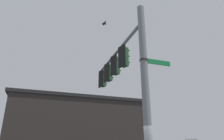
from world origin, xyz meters
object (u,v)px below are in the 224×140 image
Objects in this scene: traffic_light_mid_inner at (116,66)px; street_name_sign at (150,61)px; traffic_light_mid_outer at (109,73)px; bird_flying at (104,24)px; traffic_light_nearest_pole at (125,57)px; traffic_light_arm_end at (103,79)px.

traffic_light_mid_inner reaches higher than street_name_sign.
traffic_light_mid_outer is 3.10m from bird_flying.
traffic_light_mid_inner is 3.39× the size of bird_flying.
traffic_light_mid_outer is (-1.20, 0.46, 0.00)m from traffic_light_mid_inner.
traffic_light_nearest_pole is 3.86m from traffic_light_arm_end.
traffic_light_mid_outer is 0.95× the size of street_name_sign.
bird_flying reaches higher than street_name_sign.
traffic_light_nearest_pole reaches higher than street_name_sign.
bird_flying is (2.17, -1.65, 2.70)m from traffic_light_arm_end.
traffic_light_arm_end is (-3.61, 1.38, 0.00)m from traffic_light_nearest_pole.
traffic_light_mid_outer reaches higher than street_name_sign.
traffic_light_mid_inner is at bearing -20.93° from traffic_light_mid_outer.
traffic_light_arm_end is (-1.20, 0.46, 0.00)m from traffic_light_mid_outer.
traffic_light_mid_outer is at bearing 159.07° from traffic_light_mid_inner.
bird_flying is (-3.49, 0.19, 3.75)m from street_name_sign.
traffic_light_arm_end is 6.04m from street_name_sign.
traffic_light_arm_end is at bearing 159.07° from traffic_light_mid_outer.
traffic_light_nearest_pole is 0.95× the size of street_name_sign.
traffic_light_mid_inner is 3.54m from street_name_sign.
traffic_light_mid_outer is at bearing 128.91° from bird_flying.
traffic_light_arm_end reaches higher than street_name_sign.
bird_flying is (-0.24, -0.73, 2.70)m from traffic_light_mid_inner.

